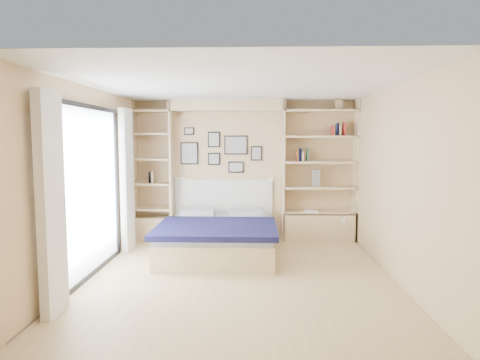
{
  "coord_description": "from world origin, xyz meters",
  "views": [
    {
      "loc": [
        0.19,
        -5.53,
        1.82
      ],
      "look_at": [
        -0.03,
        0.9,
        1.19
      ],
      "focal_mm": 32.0,
      "sensor_mm": 36.0,
      "label": 1
    }
  ],
  "objects": [
    {
      "name": "bed",
      "position": [
        -0.38,
        1.09,
        0.28
      ],
      "size": [
        1.78,
        2.26,
        1.07
      ],
      "color": "tan",
      "rests_on": "ground"
    },
    {
      "name": "reading_lamps",
      "position": [
        -0.3,
        2.0,
        1.1
      ],
      "size": [
        1.92,
        0.12,
        0.15
      ],
      "color": "silver",
      "rests_on": "ground"
    },
    {
      "name": "photo_gallery",
      "position": [
        -0.45,
        2.22,
        1.6
      ],
      "size": [
        1.48,
        0.02,
        0.82
      ],
      "color": "black",
      "rests_on": "ground"
    },
    {
      "name": "deck_chair",
      "position": [
        -2.93,
        0.39,
        0.4
      ],
      "size": [
        0.69,
        0.93,
        0.84
      ],
      "rotation": [
        0.0,
        0.0,
        0.25
      ],
      "color": "tan",
      "rests_on": "ground"
    },
    {
      "name": "room_shell",
      "position": [
        -0.39,
        1.52,
        1.08
      ],
      "size": [
        4.5,
        4.5,
        4.5
      ],
      "color": "tan",
      "rests_on": "ground"
    },
    {
      "name": "ground",
      "position": [
        0.0,
        0.0,
        0.0
      ],
      "size": [
        4.5,
        4.5,
        0.0
      ],
      "primitive_type": "plane",
      "color": "tan",
      "rests_on": "ground"
    },
    {
      "name": "shelf_decor",
      "position": [
        1.05,
        2.07,
        1.68
      ],
      "size": [
        3.47,
        0.23,
        2.03
      ],
      "color": "#AD4B1D",
      "rests_on": "ground"
    }
  ]
}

